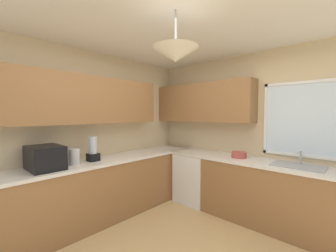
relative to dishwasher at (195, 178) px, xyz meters
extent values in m
cube|color=beige|center=(0.86, 0.37, 0.86)|extent=(3.79, 0.06, 2.58)
cube|color=beige|center=(-1.00, -1.56, 0.86)|extent=(0.06, 3.92, 2.58)
cube|color=white|center=(0.86, -1.56, 2.18)|extent=(3.79, 3.92, 0.06)
cube|color=silver|center=(1.61, 0.34, 1.09)|extent=(0.98, 0.02, 0.98)
cube|color=white|center=(1.61, 0.33, 1.60)|extent=(1.06, 0.04, 0.04)
cube|color=white|center=(1.61, 0.33, 0.58)|extent=(1.06, 0.04, 0.04)
cube|color=white|center=(1.10, 0.33, 1.09)|extent=(0.04, 0.04, 1.06)
cube|color=olive|center=(-0.81, -1.76, 1.37)|extent=(0.32, 2.66, 0.70)
cube|color=olive|center=(0.00, 0.18, 1.37)|extent=(1.94, 0.32, 0.70)
cylinder|color=#B7B7BC|center=(0.86, -1.56, 1.97)|extent=(0.02, 0.02, 0.35)
cone|color=silver|center=(0.86, -1.56, 1.73)|extent=(0.44, 0.44, 0.14)
cube|color=olive|center=(-0.66, -1.56, 0.00)|extent=(0.62, 3.50, 0.87)
cube|color=silver|center=(-0.66, -1.56, 0.46)|extent=(0.65, 3.53, 0.04)
cube|color=olive|center=(1.07, 0.03, 0.00)|extent=(2.85, 0.62, 0.87)
cube|color=silver|center=(1.07, 0.03, 0.46)|extent=(2.88, 0.65, 0.04)
cube|color=white|center=(0.00, 0.00, 0.00)|extent=(0.60, 0.60, 0.86)
cube|color=black|center=(-0.66, -2.27, 0.62)|extent=(0.48, 0.36, 0.29)
cylinder|color=#B7B7BC|center=(-0.64, -1.91, 0.59)|extent=(0.15, 0.15, 0.22)
cube|color=#9EA0A5|center=(1.61, 0.03, 0.48)|extent=(0.60, 0.40, 0.02)
cylinder|color=#B7B7BC|center=(1.61, 0.19, 0.57)|extent=(0.03, 0.03, 0.18)
cylinder|color=#B7B7BC|center=(1.61, 0.09, 0.65)|extent=(0.02, 0.20, 0.02)
cylinder|color=#B74C42|center=(0.80, 0.03, 0.52)|extent=(0.23, 0.23, 0.09)
cube|color=black|center=(-0.66, -1.64, 0.53)|extent=(0.15, 0.15, 0.11)
cylinder|color=#B2BCC6|center=(-0.66, -1.64, 0.71)|extent=(0.12, 0.12, 0.25)
camera|label=1|loc=(2.20, -3.11, 1.16)|focal=22.44mm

